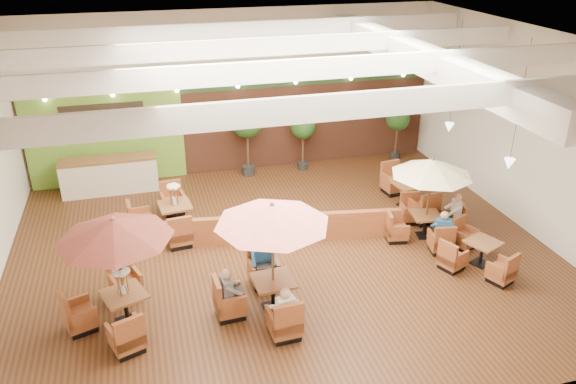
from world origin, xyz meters
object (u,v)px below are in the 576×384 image
object	(u,v)px
topiary_0	(247,125)
table_4	(473,255)
table_5	(408,195)
diner_3	(443,227)
service_counter	(110,175)
topiary_2	(398,121)
table_1	(269,234)
table_3	(167,215)
diner_2	(229,288)
diner_4	(455,209)
table_0	(114,249)
booth_divider	(297,227)
diner_1	(263,257)
diner_0	(285,307)
topiary_1	(303,129)
table_2	(430,183)

from	to	relation	value
topiary_0	table_4	bearing A→B (deg)	-59.09
table_5	diner_3	xyz separation A→B (m)	(-0.37, -2.67, 0.36)
service_counter	topiary_2	xyz separation A→B (m)	(10.14, 0.20, 0.89)
table_1	table_3	bearing A→B (deg)	111.09
table_1	diner_2	size ratio (longest dim) A/B	3.52
table_3	topiary_2	bearing A→B (deg)	14.75
service_counter	diner_3	distance (m)	10.47
topiary_0	diner_4	xyz separation A→B (m)	(4.73, -5.53, -1.07)
table_0	table_4	size ratio (longest dim) A/B	1.12
booth_divider	table_0	size ratio (longest dim) A/B	2.16
table_3	diner_1	bearing A→B (deg)	-64.99
table_4	table_5	distance (m)	3.49
table_3	booth_divider	bearing A→B (deg)	-30.64
table_1	diner_0	distance (m)	1.54
topiary_0	diner_3	world-z (taller)	topiary_0
topiary_2	table_1	bearing A→B (deg)	-131.03
table_1	diner_2	distance (m)	1.50
topiary_0	diner_2	size ratio (longest dim) A/B	3.18
topiary_1	diner_0	bearing A→B (deg)	-109.09
table_0	table_5	world-z (taller)	table_0
topiary_1	diner_0	xyz separation A→B (m)	(-2.97, -8.58, -0.75)
table_3	diner_2	world-z (taller)	table_3
table_4	topiary_2	xyz separation A→B (m)	(1.24, 7.21, 1.16)
service_counter	topiary_1	distance (m)	6.63
diner_1	diner_3	distance (m)	4.86
topiary_1	table_3	bearing A→B (deg)	-146.92
diner_2	table_4	bearing A→B (deg)	89.52
table_1	diner_3	size ratio (longest dim) A/B	3.51
topiary_2	table_0	bearing A→B (deg)	-143.61
topiary_0	diner_2	xyz separation A→B (m)	(-1.98, -7.60, -1.06)
table_5	topiary_2	xyz separation A→B (m)	(1.32, 3.72, 1.09)
table_2	service_counter	bearing A→B (deg)	158.10
table_3	topiary_1	xyz separation A→B (m)	(5.00, 3.25, 1.05)
service_counter	topiary_2	world-z (taller)	topiary_2
table_0	table_1	xyz separation A→B (m)	(3.18, -0.38, 0.07)
table_1	diner_3	distance (m)	5.21
table_2	topiary_1	world-z (taller)	table_2
table_4	table_5	xyz separation A→B (m)	(-0.09, 3.49, 0.08)
table_5	diner_2	world-z (taller)	diner_2
diner_2	diner_3	bearing A→B (deg)	97.74
topiary_0	booth_divider	bearing A→B (deg)	-85.64
diner_2	diner_4	distance (m)	7.02
table_1	table_2	distance (m)	5.35
table_2	diner_4	xyz separation A→B (m)	(0.86, 0.00, -0.89)
table_0	diner_2	distance (m)	2.55
topiary_0	topiary_2	bearing A→B (deg)	0.00
topiary_1	diner_1	world-z (taller)	topiary_1
table_1	table_4	world-z (taller)	table_1
booth_divider	table_1	size ratio (longest dim) A/B	2.16
booth_divider	table_5	xyz separation A→B (m)	(3.86, 1.08, -0.01)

